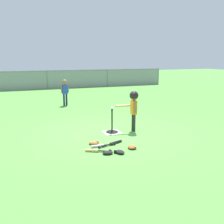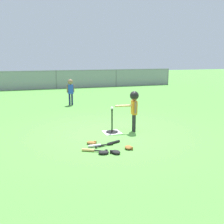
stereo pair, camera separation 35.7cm
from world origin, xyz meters
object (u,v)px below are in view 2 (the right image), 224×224
at_px(glove_near_bats, 104,152).
at_px(glove_tossed_aside, 116,152).
at_px(spare_bat_silver, 97,145).
at_px(spare_bat_black, 111,143).
at_px(glove_by_plate, 129,147).
at_px(fielder_deep_center, 71,89).
at_px(batting_tee, 112,129).
at_px(baseball_on_tee, 112,108).
at_px(glove_outfield_drop, 91,143).
at_px(spare_bat_wood, 91,150).
at_px(batter_child, 134,103).

xyz_separation_m(glove_near_bats, glove_tossed_aside, (0.24, -0.06, 0.00)).
xyz_separation_m(spare_bat_silver, spare_bat_black, (0.35, 0.06, 0.00)).
bearing_deg(glove_near_bats, glove_by_plate, 10.89).
bearing_deg(fielder_deep_center, glove_near_bats, -93.67).
height_order(batting_tee, baseball_on_tee, baseball_on_tee).
bearing_deg(fielder_deep_center, glove_outfield_drop, -95.09).
xyz_separation_m(glove_by_plate, glove_outfield_drop, (-0.68, 0.57, 0.00)).
relative_size(baseball_on_tee, glove_tossed_aside, 0.29).
bearing_deg(spare_bat_wood, fielder_deep_center, 84.03).
relative_size(spare_bat_wood, glove_by_plate, 2.01).
height_order(baseball_on_tee, glove_by_plate, baseball_on_tee).
xyz_separation_m(glove_by_plate, glove_near_bats, (-0.60, -0.11, 0.00)).
distance_m(baseball_on_tee, glove_tossed_aside, 1.69).
bearing_deg(spare_bat_silver, fielder_deep_center, 85.93).
height_order(baseball_on_tee, glove_outfield_drop, baseball_on_tee).
bearing_deg(glove_by_plate, baseball_on_tee, 86.68).
distance_m(batting_tee, glove_by_plate, 1.34).
bearing_deg(spare_bat_silver, baseball_on_tee, 55.07).
distance_m(glove_near_bats, glove_outfield_drop, 0.69).
relative_size(fielder_deep_center, glove_tossed_aside, 4.22).
bearing_deg(baseball_on_tee, spare_bat_wood, -125.82).
bearing_deg(spare_bat_black, glove_tossed_aside, -99.94).
xyz_separation_m(batter_child, glove_by_plate, (-0.66, -1.26, -0.74)).
relative_size(batter_child, glove_by_plate, 4.24).
bearing_deg(batting_tee, glove_near_bats, -114.94).
relative_size(glove_by_plate, glove_outfield_drop, 0.95).
xyz_separation_m(batting_tee, spare_bat_black, (-0.33, -0.92, -0.06)).
distance_m(baseball_on_tee, batter_child, 0.60).
height_order(batter_child, fielder_deep_center, batter_child).
xyz_separation_m(spare_bat_black, glove_outfield_drop, (-0.43, 0.15, 0.01)).
distance_m(spare_bat_wood, spare_bat_black, 0.64).
xyz_separation_m(spare_bat_silver, glove_by_plate, (0.60, -0.36, 0.01)).
distance_m(baseball_on_tee, spare_bat_black, 1.16).
height_order(spare_bat_wood, glove_outfield_drop, glove_outfield_drop).
relative_size(baseball_on_tee, batter_child, 0.07).
xyz_separation_m(spare_bat_wood, spare_bat_black, (0.56, 0.31, 0.00)).
distance_m(fielder_deep_center, glove_by_plate, 5.78).
distance_m(spare_bat_silver, spare_bat_wood, 0.33).
bearing_deg(glove_tossed_aside, fielder_deep_center, 88.69).
height_order(fielder_deep_center, spare_bat_silver, fielder_deep_center).
height_order(glove_by_plate, glove_outfield_drop, same).
distance_m(spare_bat_silver, glove_by_plate, 0.70).
relative_size(spare_bat_black, glove_outfield_drop, 2.43).
distance_m(spare_bat_black, glove_near_bats, 0.63).
bearing_deg(batting_tee, baseball_on_tee, -135.00).
xyz_separation_m(batting_tee, spare_bat_wood, (-0.89, -1.23, -0.06)).
xyz_separation_m(batting_tee, glove_tossed_aside, (-0.43, -1.51, -0.06)).
height_order(batter_child, glove_by_plate, batter_child).
xyz_separation_m(baseball_on_tee, spare_bat_wood, (-0.89, -1.23, -0.62)).
distance_m(batting_tee, glove_near_bats, 1.60).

